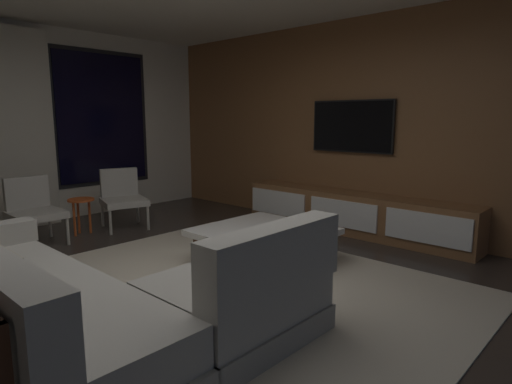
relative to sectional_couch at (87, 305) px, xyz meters
The scene contains 12 objects.
floor 0.91m from the sectional_couch, ahead, with size 9.20×9.20×0.00m, color #332B26.
back_wall_with_window 3.97m from the sectional_couch, 78.02° to the left, with size 6.60×0.30×2.70m.
media_wall 4.06m from the sectional_couch, ahead, with size 0.12×7.80×2.70m.
area_rug 1.24m from the sectional_couch, ahead, with size 3.20×3.80×0.01m, color beige.
sectional_couch is the anchor object (origin of this frame).
coffee_table 2.00m from the sectional_couch, ahead, with size 1.16×1.16×0.36m.
book_stack_on_coffee_table 2.14m from the sectional_couch, ahead, with size 0.28×0.21×0.05m.
accent_chair_near_window 3.23m from the sectional_couch, 55.66° to the left, with size 0.68×0.69×0.78m.
accent_chair_by_curtain 2.80m from the sectional_couch, 75.67° to the left, with size 0.54×0.56×0.78m.
side_stool 2.97m from the sectional_couch, 64.99° to the left, with size 0.32×0.32×0.46m.
media_console 3.63m from the sectional_couch, ahead, with size 0.46×3.10×0.52m.
mounted_tv 3.97m from the sectional_couch, ahead, with size 0.05×1.15×0.67m.
Camera 1 is at (-2.03, -2.66, 1.45)m, focal length 30.43 mm.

